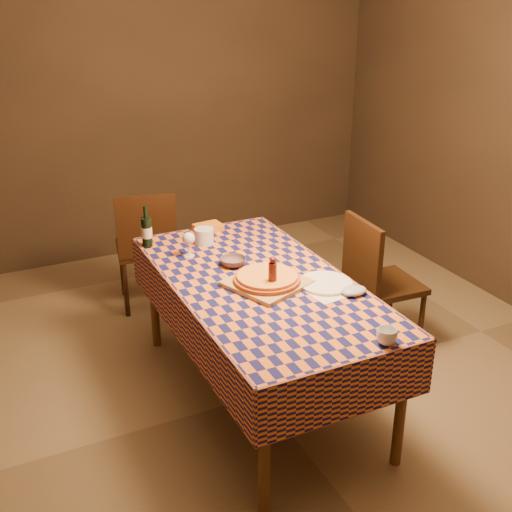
# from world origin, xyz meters

# --- Properties ---
(room) EXTENTS (5.00, 5.10, 2.70)m
(room) POSITION_xyz_m (0.00, 0.00, 1.35)
(room) COLOR brown
(room) RESTS_ON ground
(dining_table) EXTENTS (0.94, 1.84, 0.77)m
(dining_table) POSITION_xyz_m (0.00, 0.00, 0.69)
(dining_table) COLOR brown
(dining_table) RESTS_ON ground
(cutting_board) EXTENTS (0.49, 0.49, 0.02)m
(cutting_board) POSITION_xyz_m (0.01, -0.06, 0.78)
(cutting_board) COLOR #A8884E
(cutting_board) RESTS_ON dining_table
(pizza) EXTENTS (0.44, 0.44, 0.04)m
(pizza) POSITION_xyz_m (0.01, -0.06, 0.81)
(pizza) COLOR #A0411A
(pizza) RESTS_ON cutting_board
(pepper_mill) EXTENTS (0.06, 0.06, 0.19)m
(pepper_mill) POSITION_xyz_m (0.01, -0.14, 0.86)
(pepper_mill) COLOR #4C1511
(pepper_mill) RESTS_ON dining_table
(bowl) EXTENTS (0.18, 0.18, 0.05)m
(bowl) POSITION_xyz_m (-0.05, 0.25, 0.79)
(bowl) COLOR #5F4750
(bowl) RESTS_ON dining_table
(wine_glass) EXTENTS (0.08, 0.08, 0.15)m
(wine_glass) POSITION_xyz_m (-0.24, 0.49, 0.88)
(wine_glass) COLOR silver
(wine_glass) RESTS_ON dining_table
(wine_bottle) EXTENTS (0.09, 0.09, 0.27)m
(wine_bottle) POSITION_xyz_m (-0.42, 0.75, 0.87)
(wine_bottle) COLOR black
(wine_bottle) RESTS_ON dining_table
(deli_tub) EXTENTS (0.15, 0.15, 0.10)m
(deli_tub) POSITION_xyz_m (-0.08, 0.64, 0.82)
(deli_tub) COLOR silver
(deli_tub) RESTS_ON dining_table
(takeout_container) EXTENTS (0.19, 0.14, 0.04)m
(takeout_container) POSITION_xyz_m (0.02, 0.84, 0.79)
(takeout_container) COLOR orange
(takeout_container) RESTS_ON dining_table
(white_plate) EXTENTS (0.35, 0.35, 0.02)m
(white_plate) POSITION_xyz_m (0.30, -0.20, 0.78)
(white_plate) COLOR white
(white_plate) RESTS_ON dining_table
(tumbler) EXTENTS (0.13, 0.13, 0.08)m
(tumbler) POSITION_xyz_m (0.23, -0.85, 0.81)
(tumbler) COLOR silver
(tumbler) RESTS_ON dining_table
(flour_patch) EXTENTS (0.24, 0.20, 0.00)m
(flour_patch) POSITION_xyz_m (0.27, -0.31, 0.77)
(flour_patch) COLOR silver
(flour_patch) RESTS_ON dining_table
(flour_bag) EXTENTS (0.16, 0.13, 0.04)m
(flour_bag) POSITION_xyz_m (0.38, -0.36, 0.79)
(flour_bag) COLOR #959EBF
(flour_bag) RESTS_ON dining_table
(chair_far) EXTENTS (0.49, 0.50, 0.93)m
(chair_far) POSITION_xyz_m (-0.25, 1.38, 0.52)
(chair_far) COLOR black
(chair_far) RESTS_ON ground
(chair_right) EXTENTS (0.45, 0.44, 0.93)m
(chair_right) POSITION_xyz_m (0.93, 0.18, 0.52)
(chair_right) COLOR black
(chair_right) RESTS_ON ground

